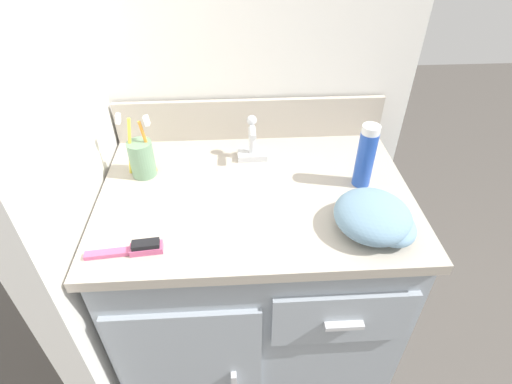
{
  "coord_description": "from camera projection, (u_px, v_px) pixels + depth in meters",
  "views": [
    {
      "loc": [
        -0.05,
        -0.87,
        1.52
      ],
      "look_at": [
        0.0,
        -0.03,
        0.85
      ],
      "focal_mm": 28.0,
      "sensor_mm": 36.0,
      "label": 1
    }
  ],
  "objects": [
    {
      "name": "hairbrush",
      "position": [
        135.0,
        249.0,
        0.93
      ],
      "size": [
        0.18,
        0.04,
        0.03
      ],
      "rotation": [
        0.0,
        0.0,
        0.1
      ],
      "color": "#C1517F",
      "rests_on": "vanity"
    },
    {
      "name": "toothbrush_cup",
      "position": [
        142.0,
        158.0,
        1.14
      ],
      "size": [
        0.09,
        0.07,
        0.2
      ],
      "color": "gray",
      "rests_on": "vanity"
    },
    {
      "name": "hand_towel",
      "position": [
        377.0,
        218.0,
        0.97
      ],
      "size": [
        0.19,
        0.2,
        0.09
      ],
      "color": "#6B8EA8",
      "rests_on": "vanity"
    },
    {
      "name": "sink_faucet",
      "position": [
        252.0,
        144.0,
        1.21
      ],
      "size": [
        0.09,
        0.09,
        0.14
      ],
      "color": "silver",
      "rests_on": "vanity"
    },
    {
      "name": "ground_plane",
      "position": [
        256.0,
        349.0,
        1.63
      ],
      "size": [
        6.0,
        6.0,
        0.0
      ],
      "primitive_type": "plane",
      "color": "#4C4742"
    },
    {
      "name": "vanity",
      "position": [
        255.0,
        283.0,
        1.36
      ],
      "size": [
        0.86,
        0.61,
        0.83
      ],
      "color": "#9EA8B2",
      "rests_on": "ground_plane"
    },
    {
      "name": "shaving_cream_can",
      "position": [
        366.0,
        156.0,
        1.08
      ],
      "size": [
        0.05,
        0.05,
        0.19
      ],
      "color": "#234CB2",
      "rests_on": "vanity"
    },
    {
      "name": "wall_left",
      "position": [
        47.0,
        106.0,
        0.92
      ],
      "size": [
        0.08,
        0.68,
        2.2
      ],
      "primitive_type": "cube",
      "color": "silver",
      "rests_on": "ground_plane"
    },
    {
      "name": "wall_back",
      "position": [
        249.0,
        49.0,
        1.21
      ],
      "size": [
        1.04,
        0.08,
        2.2
      ],
      "primitive_type": "cube",
      "color": "silver",
      "rests_on": "ground_plane"
    },
    {
      "name": "backsplash",
      "position": [
        250.0,
        119.0,
        1.3
      ],
      "size": [
        0.86,
        0.02,
        0.14
      ],
      "color": "#B2A899",
      "rests_on": "vanity"
    }
  ]
}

